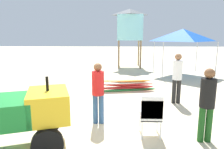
# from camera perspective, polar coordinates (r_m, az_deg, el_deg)

# --- Properties ---
(ground) EXTENTS (80.00, 80.00, 0.00)m
(ground) POSITION_cam_1_polar(r_m,az_deg,el_deg) (5.72, -11.03, -13.48)
(ground) COLOR beige
(utility_cart) EXTENTS (2.80, 1.98, 1.50)m
(utility_cart) POSITION_cam_1_polar(r_m,az_deg,el_deg) (4.69, -27.16, -9.67)
(utility_cart) COLOR #197A2D
(utility_cart) RESTS_ON ground
(stacked_plastic_chairs) EXTENTS (0.48, 0.48, 1.02)m
(stacked_plastic_chairs) POSITION_cam_1_polar(r_m,az_deg,el_deg) (4.83, 10.77, -10.34)
(stacked_plastic_chairs) COLOR white
(stacked_plastic_chairs) RESTS_ON ground
(surfboard_pile) EXTENTS (2.73, 0.88, 0.48)m
(surfboard_pile) POSITION_cam_1_polar(r_m,az_deg,el_deg) (8.83, 3.87, -2.98)
(surfboard_pile) COLOR green
(surfboard_pile) RESTS_ON ground
(lifeguard_near_left) EXTENTS (0.32, 0.32, 1.64)m
(lifeguard_near_left) POSITION_cam_1_polar(r_m,az_deg,el_deg) (5.43, -3.89, -4.12)
(lifeguard_near_left) COLOR #33598C
(lifeguard_near_left) RESTS_ON ground
(lifeguard_near_center) EXTENTS (0.32, 0.32, 1.74)m
(lifeguard_near_center) POSITION_cam_1_polar(r_m,az_deg,el_deg) (7.38, 17.65, -0.12)
(lifeguard_near_center) COLOR black
(lifeguard_near_center) RESTS_ON ground
(lifeguard_near_right) EXTENTS (0.32, 0.32, 1.65)m
(lifeguard_near_right) POSITION_cam_1_polar(r_m,az_deg,el_deg) (4.91, 24.90, -6.58)
(lifeguard_near_right) COLOR #194C19
(lifeguard_near_right) RESTS_ON ground
(popup_canopy) EXTENTS (2.84, 2.84, 2.72)m
(popup_canopy) POSITION_cam_1_polar(r_m,az_deg,el_deg) (12.80, 19.07, 10.30)
(popup_canopy) COLOR #B2B2B7
(popup_canopy) RESTS_ON ground
(lifeguard_tower) EXTENTS (1.98, 1.98, 4.25)m
(lifeguard_tower) POSITION_cam_1_polar(r_m,az_deg,el_deg) (15.53, 4.88, 13.62)
(lifeguard_tower) COLOR olive
(lifeguard_tower) RESTS_ON ground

